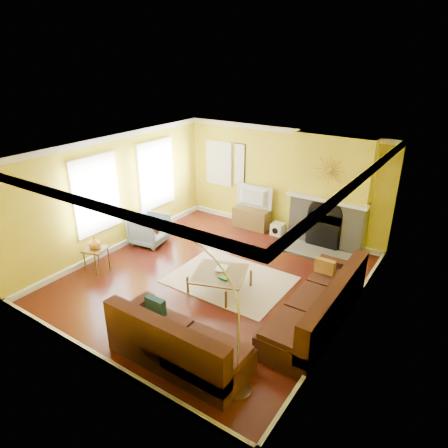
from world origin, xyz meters
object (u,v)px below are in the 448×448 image
Objects in this scene: side_table at (97,258)px; arc_lamp at (201,311)px; media_console at (252,218)px; coffee_table at (220,281)px; armchair at (149,230)px; sectional_sofa at (250,297)px.

side_table is 4.07m from arc_lamp.
coffee_table is at bearing -71.17° from media_console.
media_console is 0.44× the size of arc_lamp.
side_table is at bearing 167.30° from armchair.
armchair is at bearing -125.20° from media_console.
side_table is 0.22× the size of arc_lamp.
sectional_sofa reaches higher than armchair.
side_table is (-3.66, -0.32, -0.20)m from sectional_sofa.
sectional_sofa reaches higher than media_console.
media_console is 5.54m from arc_lamp.
arc_lamp reaches higher than media_console.
armchair is at bearing 160.76° from sectional_sofa.
arc_lamp is (0.12, -1.55, 0.67)m from sectional_sofa.
arc_lamp is (2.11, -5.05, 0.85)m from media_console.
armchair is 0.36× the size of arc_lamp.
media_console is 2.76m from armchair.
armchair is 4.70m from arc_lamp.
armchair is at bearing 163.42° from coffee_table.
media_console is 4.17m from side_table.
coffee_table is at bearing 118.09° from arc_lamp.
side_table is at bearing -113.53° from media_console.
armchair is 1.58m from side_table.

